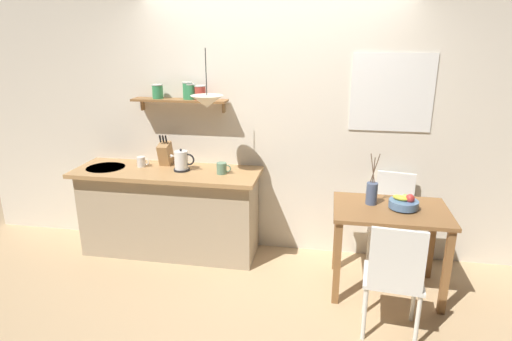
{
  "coord_description": "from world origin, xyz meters",
  "views": [
    {
      "loc": [
        0.56,
        -3.5,
        2.15
      ],
      "look_at": [
        -0.1,
        0.25,
        0.95
      ],
      "focal_mm": 30.16,
      "sensor_mm": 36.0,
      "label": 1
    }
  ],
  "objects_px": {
    "dining_chair_near": "(394,275)",
    "knife_block": "(165,153)",
    "electric_kettle": "(182,161)",
    "dining_table": "(390,223)",
    "coffee_mug_spare": "(222,168)",
    "twig_vase": "(372,193)",
    "coffee_mug_by_sink": "(142,162)",
    "fruit_bowl": "(404,203)",
    "pendant_lamp": "(207,101)",
    "dining_chair_far": "(392,217)"
  },
  "relations": [
    {
      "from": "electric_kettle",
      "to": "pendant_lamp",
      "type": "relative_size",
      "value": 0.47
    },
    {
      "from": "knife_block",
      "to": "coffee_mug_spare",
      "type": "xyz_separation_m",
      "value": [
        0.64,
        -0.18,
        -0.07
      ]
    },
    {
      "from": "dining_chair_far",
      "to": "twig_vase",
      "type": "xyz_separation_m",
      "value": [
        -0.25,
        -0.37,
        0.36
      ]
    },
    {
      "from": "coffee_mug_spare",
      "to": "knife_block",
      "type": "bearing_deg",
      "value": 163.92
    },
    {
      "from": "dining_chair_far",
      "to": "fruit_bowl",
      "type": "bearing_deg",
      "value": -88.3
    },
    {
      "from": "dining_table",
      "to": "dining_chair_near",
      "type": "distance_m",
      "value": 0.65
    },
    {
      "from": "dining_chair_near",
      "to": "coffee_mug_by_sink",
      "type": "bearing_deg",
      "value": 156.28
    },
    {
      "from": "dining_chair_far",
      "to": "knife_block",
      "type": "height_order",
      "value": "knife_block"
    },
    {
      "from": "coffee_mug_spare",
      "to": "dining_chair_near",
      "type": "bearing_deg",
      "value": -32.37
    },
    {
      "from": "knife_block",
      "to": "pendant_lamp",
      "type": "distance_m",
      "value": 0.86
    },
    {
      "from": "twig_vase",
      "to": "coffee_mug_by_sink",
      "type": "height_order",
      "value": "twig_vase"
    },
    {
      "from": "twig_vase",
      "to": "electric_kettle",
      "type": "xyz_separation_m",
      "value": [
        -1.78,
        0.26,
        0.12
      ]
    },
    {
      "from": "twig_vase",
      "to": "pendant_lamp",
      "type": "height_order",
      "value": "pendant_lamp"
    },
    {
      "from": "electric_kettle",
      "to": "dining_table",
      "type": "bearing_deg",
      "value": -9.83
    },
    {
      "from": "twig_vase",
      "to": "electric_kettle",
      "type": "distance_m",
      "value": 1.8
    },
    {
      "from": "coffee_mug_by_sink",
      "to": "pendant_lamp",
      "type": "relative_size",
      "value": 0.25
    },
    {
      "from": "dining_chair_near",
      "to": "knife_block",
      "type": "xyz_separation_m",
      "value": [
        -2.13,
        1.13,
        0.5
      ]
    },
    {
      "from": "twig_vase",
      "to": "knife_block",
      "type": "distance_m",
      "value": 2.05
    },
    {
      "from": "coffee_mug_spare",
      "to": "twig_vase",
      "type": "bearing_deg",
      "value": -9.6
    },
    {
      "from": "dining_table",
      "to": "electric_kettle",
      "type": "xyz_separation_m",
      "value": [
        -1.94,
        0.34,
        0.36
      ]
    },
    {
      "from": "dining_chair_near",
      "to": "twig_vase",
      "type": "xyz_separation_m",
      "value": [
        -0.13,
        0.72,
        0.35
      ]
    },
    {
      "from": "fruit_bowl",
      "to": "pendant_lamp",
      "type": "xyz_separation_m",
      "value": [
        -1.72,
        0.17,
        0.78
      ]
    },
    {
      "from": "electric_kettle",
      "to": "dining_chair_far",
      "type": "bearing_deg",
      "value": 3.06
    },
    {
      "from": "coffee_mug_by_sink",
      "to": "pendant_lamp",
      "type": "height_order",
      "value": "pendant_lamp"
    },
    {
      "from": "knife_block",
      "to": "coffee_mug_spare",
      "type": "relative_size",
      "value": 2.27
    },
    {
      "from": "dining_chair_far",
      "to": "knife_block",
      "type": "distance_m",
      "value": 2.31
    },
    {
      "from": "fruit_bowl",
      "to": "electric_kettle",
      "type": "relative_size",
      "value": 1.02
    },
    {
      "from": "dining_chair_near",
      "to": "pendant_lamp",
      "type": "distance_m",
      "value": 2.09
    },
    {
      "from": "dining_table",
      "to": "coffee_mug_by_sink",
      "type": "height_order",
      "value": "coffee_mug_by_sink"
    },
    {
      "from": "knife_block",
      "to": "coffee_mug_by_sink",
      "type": "relative_size",
      "value": 2.52
    },
    {
      "from": "dining_chair_near",
      "to": "twig_vase",
      "type": "height_order",
      "value": "twig_vase"
    },
    {
      "from": "dining_table",
      "to": "coffee_mug_spare",
      "type": "distance_m",
      "value": 1.59
    },
    {
      "from": "dining_table",
      "to": "knife_block",
      "type": "bearing_deg",
      "value": 167.24
    },
    {
      "from": "electric_kettle",
      "to": "coffee_mug_spare",
      "type": "height_order",
      "value": "electric_kettle"
    },
    {
      "from": "twig_vase",
      "to": "coffee_mug_by_sink",
      "type": "relative_size",
      "value": 3.56
    },
    {
      "from": "electric_kettle",
      "to": "pendant_lamp",
      "type": "bearing_deg",
      "value": -26.2
    },
    {
      "from": "dining_chair_far",
      "to": "coffee_mug_spare",
      "type": "height_order",
      "value": "coffee_mug_spare"
    },
    {
      "from": "dining_chair_far",
      "to": "dining_table",
      "type": "bearing_deg",
      "value": -100.92
    },
    {
      "from": "dining_chair_near",
      "to": "coffee_mug_by_sink",
      "type": "xyz_separation_m",
      "value": [
        -2.35,
        1.03,
        0.43
      ]
    },
    {
      "from": "fruit_bowl",
      "to": "dining_chair_near",
      "type": "bearing_deg",
      "value": -101.33
    },
    {
      "from": "dining_table",
      "to": "fruit_bowl",
      "type": "height_order",
      "value": "fruit_bowl"
    },
    {
      "from": "dining_table",
      "to": "fruit_bowl",
      "type": "bearing_deg",
      "value": 4.15
    },
    {
      "from": "dining_chair_near",
      "to": "dining_chair_far",
      "type": "relative_size",
      "value": 1.0
    },
    {
      "from": "dining_chair_near",
      "to": "pendant_lamp",
      "type": "relative_size",
      "value": 1.81
    },
    {
      "from": "dining_table",
      "to": "coffee_mug_by_sink",
      "type": "bearing_deg",
      "value": 170.72
    },
    {
      "from": "coffee_mug_by_sink",
      "to": "coffee_mug_spare",
      "type": "height_order",
      "value": "coffee_mug_spare"
    },
    {
      "from": "knife_block",
      "to": "electric_kettle",
      "type": "bearing_deg",
      "value": -34.39
    },
    {
      "from": "dining_chair_far",
      "to": "electric_kettle",
      "type": "bearing_deg",
      "value": -176.94
    },
    {
      "from": "dining_table",
      "to": "electric_kettle",
      "type": "bearing_deg",
      "value": 170.17
    },
    {
      "from": "dining_table",
      "to": "dining_chair_far",
      "type": "relative_size",
      "value": 1.04
    }
  ]
}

